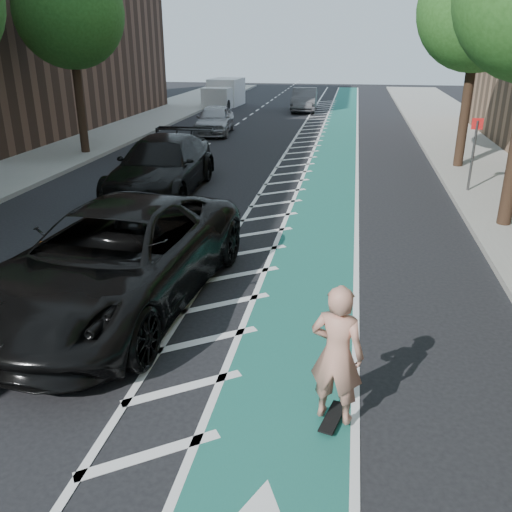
% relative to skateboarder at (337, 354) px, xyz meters
% --- Properties ---
extents(ground, '(120.00, 120.00, 0.00)m').
position_rel_skateboarder_xyz_m(ground, '(-3.70, 0.38, -1.06)').
color(ground, black).
rests_on(ground, ground).
extents(bike_lane, '(2.00, 90.00, 0.01)m').
position_rel_skateboarder_xyz_m(bike_lane, '(-0.70, 10.38, -1.05)').
color(bike_lane, '#19574B').
rests_on(bike_lane, ground).
extents(buffer_strip, '(1.40, 90.00, 0.01)m').
position_rel_skateboarder_xyz_m(buffer_strip, '(-2.20, 10.38, -1.05)').
color(buffer_strip, silver).
rests_on(buffer_strip, ground).
extents(curb_right, '(0.12, 90.00, 0.16)m').
position_rel_skateboarder_xyz_m(curb_right, '(3.35, 10.38, -0.98)').
color(curb_right, gray).
rests_on(curb_right, ground).
extents(curb_left, '(0.12, 90.00, 0.16)m').
position_rel_skateboarder_xyz_m(curb_left, '(-10.75, 10.38, -0.98)').
color(curb_left, gray).
rests_on(curb_left, ground).
extents(tree_r_d, '(4.20, 4.20, 7.90)m').
position_rel_skateboarder_xyz_m(tree_r_d, '(4.20, 16.38, 4.72)').
color(tree_r_d, '#382619').
rests_on(tree_r_d, ground).
extents(tree_l_d, '(4.20, 4.20, 7.90)m').
position_rel_skateboarder_xyz_m(tree_l_d, '(-11.60, 16.38, 4.72)').
color(tree_l_d, '#382619').
rests_on(tree_l_d, ground).
extents(sign_post, '(0.35, 0.08, 2.47)m').
position_rel_skateboarder_xyz_m(sign_post, '(3.90, 12.38, 0.29)').
color(sign_post, '#4C4C4C').
rests_on(sign_post, ground).
extents(skateboard, '(0.37, 0.72, 0.09)m').
position_rel_skateboarder_xyz_m(skateboard, '(0.00, -0.00, -0.98)').
color(skateboard, black).
rests_on(skateboard, ground).
extents(skateboarder, '(0.80, 0.62, 1.93)m').
position_rel_skateboarder_xyz_m(skateboarder, '(0.00, 0.00, 0.00)').
color(skateboarder, tan).
rests_on(skateboarder, skateboard).
extents(suv_near, '(3.75, 7.10, 1.90)m').
position_rel_skateboarder_xyz_m(suv_near, '(-4.22, 2.86, -0.10)').
color(suv_near, black).
rests_on(suv_near, ground).
extents(suv_far, '(2.68, 6.28, 1.80)m').
position_rel_skateboarder_xyz_m(suv_far, '(-6.09, 10.85, -0.16)').
color(suv_far, black).
rests_on(suv_far, ground).
extents(car_silver, '(2.19, 4.60, 1.52)m').
position_rel_skateboarder_xyz_m(car_silver, '(-7.36, 23.07, -0.30)').
color(car_silver, '#9C9BA0').
rests_on(car_silver, ground).
extents(car_grey, '(1.87, 4.89, 1.59)m').
position_rel_skateboarder_xyz_m(car_grey, '(-3.50, 34.03, -0.26)').
color(car_grey, '#57575C').
rests_on(car_grey, ground).
extents(box_truck, '(2.45, 4.93, 2.00)m').
position_rel_skateboarder_xyz_m(box_truck, '(-9.87, 36.14, -0.14)').
color(box_truck, silver).
rests_on(box_truck, ground).
extents(barrel_a, '(0.68, 0.68, 0.92)m').
position_rel_skateboarder_xyz_m(barrel_a, '(-5.90, 3.38, -0.62)').
color(barrel_a, orange).
rests_on(barrel_a, ground).
extents(barrel_b, '(0.61, 0.61, 0.83)m').
position_rel_skateboarder_xyz_m(barrel_b, '(-5.50, 12.36, -0.66)').
color(barrel_b, '#DC640B').
rests_on(barrel_b, ground).
extents(barrel_c, '(0.62, 0.62, 0.84)m').
position_rel_skateboarder_xyz_m(barrel_c, '(-6.30, 16.22, -0.66)').
color(barrel_c, '#F6520C').
rests_on(barrel_c, ground).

